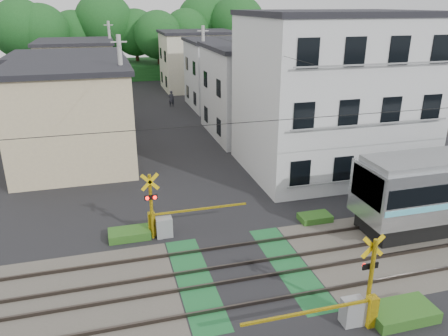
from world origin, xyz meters
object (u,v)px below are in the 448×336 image
object	(u,v)px
apartment_block	(332,94)
pedestrian	(171,99)
crossing_signal_near	(357,305)
crossing_signal_far	(162,222)

from	to	relation	value
apartment_block	pedestrian	world-z (taller)	apartment_block
crossing_signal_near	pedestrian	world-z (taller)	crossing_signal_near
crossing_signal_near	apartment_block	xyz separation A→B (m)	(5.91, 13.15, 3.94)
apartment_block	crossing_signal_near	bearing A→B (deg)	-114.22
crossing_signal_near	pedestrian	bearing A→B (deg)	91.22
crossing_signal_far	pedestrian	world-z (taller)	crossing_signal_far
crossing_signal_far	pedestrian	bearing A→B (deg)	80.01
crossing_signal_far	pedestrian	xyz separation A→B (m)	(4.48, 25.42, 0.09)
pedestrian	crossing_signal_near	bearing A→B (deg)	101.69
crossing_signal_near	apartment_block	distance (m)	14.95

